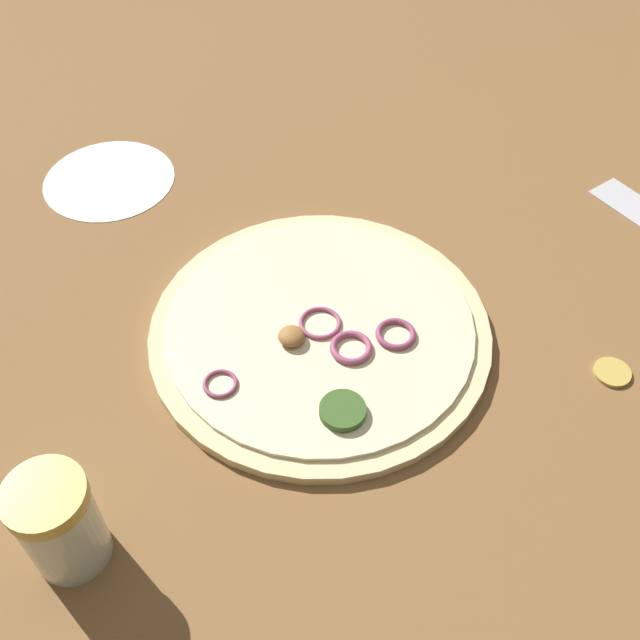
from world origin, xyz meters
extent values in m
plane|color=brown|center=(0.00, 0.00, 0.00)|extent=(3.00, 3.00, 0.00)
cylinder|color=beige|center=(0.00, 0.00, 0.01)|extent=(0.31, 0.31, 0.01)
cylinder|color=beige|center=(0.00, 0.00, 0.01)|extent=(0.28, 0.28, 0.00)
torus|color=#934266|center=(-0.01, -0.07, 0.02)|extent=(0.04, 0.04, 0.01)
torus|color=#A34C70|center=(0.00, 0.00, 0.02)|extent=(0.04, 0.04, 0.00)
torus|color=#934266|center=(-0.07, 0.08, 0.02)|extent=(0.03, 0.03, 0.00)
cylinder|color=#385B23|center=(-0.09, -0.03, 0.02)|extent=(0.04, 0.04, 0.01)
torus|color=#A34C70|center=(-0.03, -0.03, 0.02)|extent=(0.04, 0.04, 0.01)
ellipsoid|color=#996633|center=(-0.02, 0.02, 0.02)|extent=(0.02, 0.02, 0.01)
cylinder|color=silver|center=(-0.22, 0.16, 0.04)|extent=(0.05, 0.05, 0.08)
cylinder|color=gold|center=(-0.22, 0.16, 0.08)|extent=(0.06, 0.06, 0.01)
cylinder|color=gold|center=(-0.02, -0.26, 0.00)|extent=(0.03, 0.03, 0.01)
cylinder|color=white|center=(0.20, 0.25, 0.00)|extent=(0.14, 0.14, 0.00)
camera|label=1|loc=(-0.44, -0.04, 0.52)|focal=42.00mm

